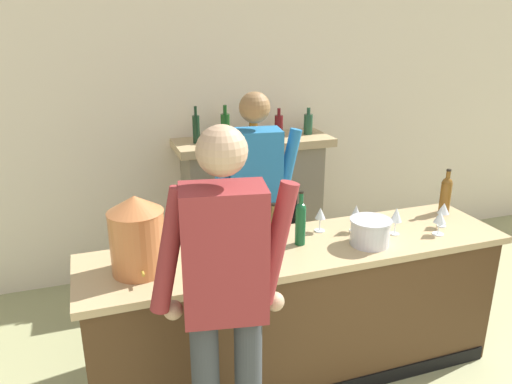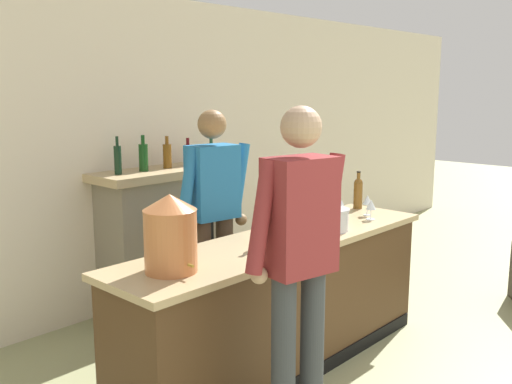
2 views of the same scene
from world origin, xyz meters
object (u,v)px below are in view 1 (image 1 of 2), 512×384
(fireplace_stone, at_px, (253,204))
(person_bartender, at_px, (255,205))
(wine_bottle_burgundy_dark, at_px, (301,222))
(wine_glass_front_left, at_px, (320,214))
(person_customer, at_px, (225,308))
(wine_glass_near_bucket, at_px, (396,216))
(wine_glass_back_row, at_px, (444,209))
(wine_glass_by_dispenser, at_px, (356,213))
(wine_glass_mid_counter, at_px, (440,218))
(copper_dispenser, at_px, (137,234))
(wine_bottle_riesling_slim, at_px, (273,231))
(wine_bottle_port_short, at_px, (446,193))
(ice_bucket_steel, at_px, (370,232))

(fireplace_stone, distance_m, person_bartender, 1.04)
(wine_bottle_burgundy_dark, bearing_deg, wine_glass_front_left, 34.48)
(person_customer, height_order, wine_glass_near_bucket, person_customer)
(person_bartender, relative_size, wine_glass_back_row, 10.80)
(person_customer, height_order, wine_glass_by_dispenser, person_customer)
(person_customer, relative_size, wine_glass_mid_counter, 11.74)
(copper_dispenser, distance_m, wine_bottle_riesling_slim, 0.78)
(wine_bottle_burgundy_dark, relative_size, wine_bottle_port_short, 1.07)
(wine_glass_mid_counter, bearing_deg, wine_bottle_riesling_slim, 174.82)
(wine_glass_back_row, bearing_deg, wine_glass_by_dispenser, 168.37)
(wine_glass_back_row, bearing_deg, person_bartender, 150.65)
(wine_glass_front_left, bearing_deg, wine_bottle_riesling_slim, -153.78)
(wine_bottle_port_short, bearing_deg, ice_bucket_steel, -159.69)
(wine_bottle_riesling_slim, height_order, wine_bottle_burgundy_dark, wine_bottle_burgundy_dark)
(fireplace_stone, xyz_separation_m, person_customer, (-0.87, -2.20, 0.40))
(wine_bottle_burgundy_dark, height_order, wine_glass_back_row, wine_bottle_burgundy_dark)
(person_bartender, height_order, wine_bottle_port_short, person_bartender)
(person_customer, relative_size, wine_glass_front_left, 11.37)
(wine_bottle_port_short, bearing_deg, wine_glass_by_dispenser, -173.66)
(person_bartender, bearing_deg, wine_bottle_burgundy_dark, -80.03)
(wine_glass_mid_counter, relative_size, wine_glass_back_row, 0.95)
(copper_dispenser, relative_size, wine_bottle_burgundy_dark, 1.29)
(ice_bucket_steel, xyz_separation_m, wine_glass_near_bucket, (0.23, 0.08, 0.05))
(copper_dispenser, height_order, wine_glass_mid_counter, copper_dispenser)
(wine_bottle_port_short, relative_size, wine_glass_front_left, 1.96)
(wine_glass_by_dispenser, bearing_deg, wine_glass_near_bucket, -30.84)
(wine_bottle_burgundy_dark, bearing_deg, person_customer, -133.86)
(wine_glass_by_dispenser, relative_size, wine_glass_near_bucket, 0.99)
(ice_bucket_steel, bearing_deg, wine_bottle_burgundy_dark, 160.54)
(fireplace_stone, bearing_deg, wine_bottle_riesling_slim, -104.41)
(person_customer, bearing_deg, ice_bucket_steel, 27.42)
(copper_dispenser, height_order, wine_glass_back_row, copper_dispenser)
(wine_glass_by_dispenser, bearing_deg, person_customer, -145.04)
(person_bartender, height_order, wine_bottle_riesling_slim, person_bartender)
(fireplace_stone, bearing_deg, wine_glass_by_dispenser, -81.26)
(copper_dispenser, height_order, wine_bottle_burgundy_dark, copper_dispenser)
(person_bartender, height_order, wine_glass_back_row, person_bartender)
(person_customer, xyz_separation_m, wine_bottle_riesling_slim, (0.47, 0.64, 0.03))
(fireplace_stone, bearing_deg, wine_glass_near_bucket, -74.37)
(person_customer, distance_m, wine_bottle_burgundy_dark, 0.97)
(wine_glass_near_bucket, height_order, wine_glass_front_left, wine_glass_near_bucket)
(copper_dispenser, height_order, wine_bottle_port_short, copper_dispenser)
(person_bartender, bearing_deg, wine_glass_back_row, -29.35)
(copper_dispenser, distance_m, wine_glass_by_dispenser, 1.40)
(wine_glass_near_bucket, bearing_deg, copper_dispenser, 178.77)
(fireplace_stone, xyz_separation_m, copper_dispenser, (-1.17, -1.53, 0.52))
(wine_glass_back_row, bearing_deg, wine_glass_near_bucket, -178.78)
(ice_bucket_steel, height_order, wine_glass_front_left, same)
(person_bartender, xyz_separation_m, wine_glass_by_dispenser, (0.52, -0.50, 0.06))
(wine_glass_front_left, bearing_deg, wine_bottle_burgundy_dark, -145.52)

